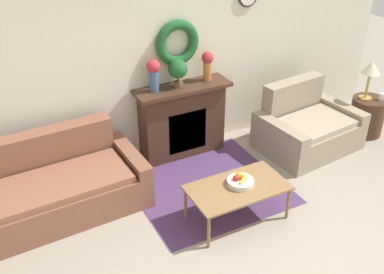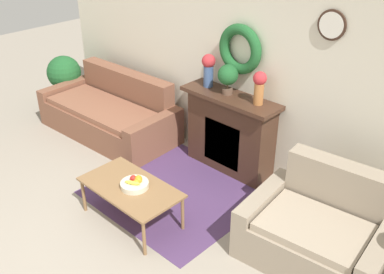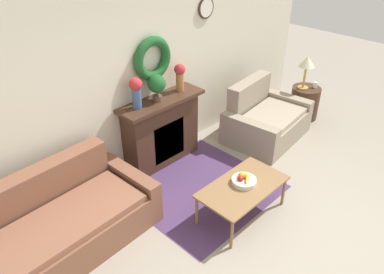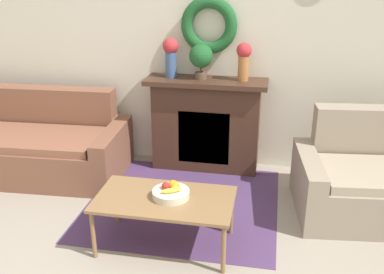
{
  "view_description": "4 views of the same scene",
  "coord_description": "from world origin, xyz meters",
  "views": [
    {
      "loc": [
        -2.37,
        -2.43,
        3.37
      ],
      "look_at": [
        -0.3,
        1.57,
        0.75
      ],
      "focal_mm": 42.0,
      "sensor_mm": 36.0,
      "label": 1
    },
    {
      "loc": [
        3.04,
        -1.5,
        3.17
      ],
      "look_at": [
        0.15,
        1.54,
        0.85
      ],
      "focal_mm": 42.0,
      "sensor_mm": 36.0,
      "label": 2
    },
    {
      "loc": [
        -2.98,
        -1.14,
        3.25
      ],
      "look_at": [
        -0.28,
        1.53,
        0.9
      ],
      "focal_mm": 35.0,
      "sensor_mm": 36.0,
      "label": 3
    },
    {
      "loc": [
        0.69,
        -2.16,
        2.2
      ],
      "look_at": [
        -0.01,
        1.53,
        0.7
      ],
      "focal_mm": 42.0,
      "sensor_mm": 36.0,
      "label": 4
    }
  ],
  "objects": [
    {
      "name": "fireplace",
      "position": [
        -0.02,
        2.4,
        0.52
      ],
      "size": [
        1.29,
        0.41,
        1.02
      ],
      "color": "#42281C",
      "rests_on": "ground_plane"
    },
    {
      "name": "potted_plant_floor_by_couch",
      "position": [
        -3.16,
        2.01,
        0.56
      ],
      "size": [
        0.54,
        0.54,
        0.86
      ],
      "color": "brown",
      "rests_on": "ground_plane"
    },
    {
      "name": "potted_plant_on_mantel",
      "position": [
        -0.08,
        2.38,
        1.25
      ],
      "size": [
        0.25,
        0.25,
        0.37
      ],
      "color": "brown",
      "rests_on": "fireplace"
    },
    {
      "name": "couch_left",
      "position": [
        -1.9,
        1.96,
        0.3
      ],
      "size": [
        2.13,
        1.09,
        0.86
      ],
      "rotation": [
        0.0,
        0.0,
        0.05
      ],
      "color": "brown",
      "rests_on": "ground_plane"
    },
    {
      "name": "floor_rug",
      "position": [
        -0.1,
        1.55,
        0.0
      ],
      "size": [
        1.8,
        1.71,
        0.01
      ],
      "color": "#4C335B",
      "rests_on": "ground_plane"
    },
    {
      "name": "loveseat_right",
      "position": [
        1.62,
        1.75,
        0.3
      ],
      "size": [
        1.43,
        1.1,
        0.91
      ],
      "rotation": [
        0.0,
        0.0,
        0.11
      ],
      "color": "gray",
      "rests_on": "ground_plane"
    },
    {
      "name": "vase_on_mantel_left",
      "position": [
        -0.4,
        2.4,
        1.26
      ],
      "size": [
        0.17,
        0.17,
        0.42
      ],
      "color": "#3D5684",
      "rests_on": "fireplace"
    },
    {
      "name": "fruit_bowl",
      "position": [
        -0.06,
        0.89,
        0.48
      ],
      "size": [
        0.3,
        0.3,
        0.12
      ],
      "color": "beige",
      "rests_on": "coffee_table"
    },
    {
      "name": "ground_plane",
      "position": [
        0.0,
        0.0,
        0.0
      ],
      "size": [
        16.0,
        16.0,
        0.0
      ],
      "primitive_type": "plane",
      "color": "gray"
    },
    {
      "name": "vase_on_mantel_right",
      "position": [
        0.36,
        2.4,
        1.25
      ],
      "size": [
        0.16,
        0.16,
        0.39
      ],
      "color": "#AD6B38",
      "rests_on": "fireplace"
    },
    {
      "name": "wall_back",
      "position": [
        0.0,
        2.6,
        1.36
      ],
      "size": [
        6.8,
        0.19,
        2.7
      ],
      "color": "beige",
      "rests_on": "ground_plane"
    },
    {
      "name": "coffee_table",
      "position": [
        -0.1,
        0.86,
        0.4
      ],
      "size": [
        1.1,
        0.61,
        0.44
      ],
      "color": "olive",
      "rests_on": "ground_plane"
    }
  ]
}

